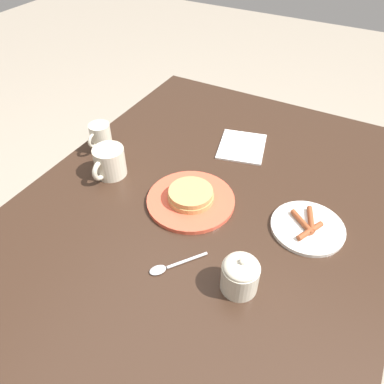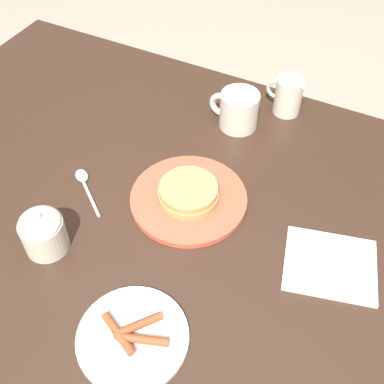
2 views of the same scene
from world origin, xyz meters
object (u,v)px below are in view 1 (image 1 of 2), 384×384
(coffee_mug, at_px, (109,162))
(sugar_bowl, at_px, (240,274))
(side_plate_bacon, at_px, (308,227))
(creamer_pitcher, at_px, (101,137))
(napkin, at_px, (242,146))
(pancake_plate, at_px, (191,198))
(spoon, at_px, (170,267))

(coffee_mug, bearing_deg, sugar_bowl, 69.84)
(side_plate_bacon, height_order, sugar_bowl, sugar_bowl)
(creamer_pitcher, distance_m, napkin, 0.44)
(napkin, bearing_deg, side_plate_bacon, 48.79)
(side_plate_bacon, relative_size, sugar_bowl, 1.93)
(pancake_plate, xyz_separation_m, coffee_mug, (0.01, -0.26, 0.03))
(pancake_plate, xyz_separation_m, creamer_pitcher, (-0.08, -0.36, 0.03))
(side_plate_bacon, xyz_separation_m, sugar_bowl, (0.24, -0.08, 0.04))
(coffee_mug, bearing_deg, side_plate_bacon, 96.19)
(spoon, bearing_deg, coffee_mug, -122.39)
(pancake_plate, height_order, napkin, pancake_plate)
(pancake_plate, xyz_separation_m, side_plate_bacon, (-0.05, 0.30, -0.01))
(coffee_mug, relative_size, creamer_pitcher, 1.15)
(side_plate_bacon, bearing_deg, coffee_mug, -83.81)
(side_plate_bacon, relative_size, spoon, 1.52)
(side_plate_bacon, distance_m, coffee_mug, 0.57)
(side_plate_bacon, distance_m, creamer_pitcher, 0.66)
(coffee_mug, distance_m, spoon, 0.38)
(side_plate_bacon, xyz_separation_m, spoon, (0.27, -0.24, -0.00))
(coffee_mug, bearing_deg, pancake_plate, 91.58)
(coffee_mug, height_order, sugar_bowl, sugar_bowl)
(pancake_plate, bearing_deg, side_plate_bacon, 100.11)
(coffee_mug, bearing_deg, napkin, 137.22)
(sugar_bowl, bearing_deg, side_plate_bacon, 160.42)
(pancake_plate, relative_size, side_plate_bacon, 1.29)
(sugar_bowl, xyz_separation_m, napkin, (-0.48, -0.20, -0.04))
(coffee_mug, height_order, creamer_pitcher, creamer_pitcher)
(sugar_bowl, distance_m, spoon, 0.16)
(napkin, bearing_deg, spoon, 4.34)
(napkin, height_order, spoon, spoon)
(coffee_mug, bearing_deg, spoon, 57.61)
(spoon, bearing_deg, sugar_bowl, 100.29)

